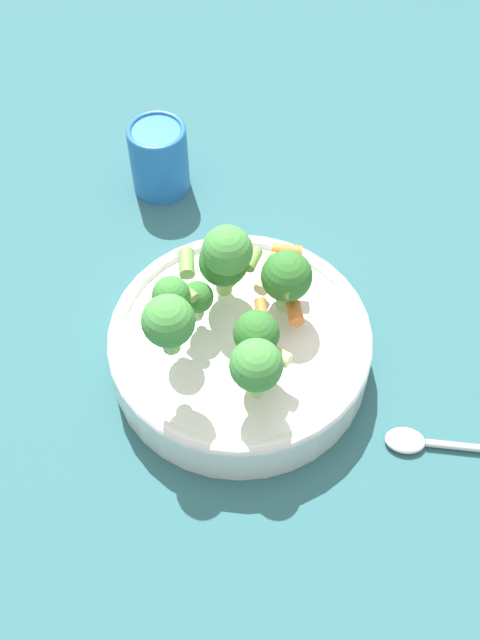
{
  "coord_description": "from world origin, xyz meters",
  "views": [
    {
      "loc": [
        0.08,
        -0.38,
        0.61
      ],
      "look_at": [
        0.0,
        0.0,
        0.07
      ],
      "focal_mm": 42.0,
      "sensor_mm": 36.0,
      "label": 1
    }
  ],
  "objects": [
    {
      "name": "ground_plane",
      "position": [
        0.0,
        0.0,
        0.0
      ],
      "size": [
        3.0,
        3.0,
        0.0
      ],
      "primitive_type": "plane",
      "color": "#2D6066"
    },
    {
      "name": "cup",
      "position": [
        -0.14,
        0.22,
        0.04
      ],
      "size": [
        0.06,
        0.06,
        0.08
      ],
      "color": "#2366B2",
      "rests_on": "ground_plane"
    },
    {
      "name": "spoon",
      "position": [
        0.2,
        -0.05,
        0.0
      ],
      "size": [
        0.19,
        0.03,
        0.01
      ],
      "rotation": [
        0.0,
        0.0,
        9.52
      ],
      "color": "silver",
      "rests_on": "ground_plane"
    },
    {
      "name": "bowl",
      "position": [
        0.0,
        0.0,
        0.03
      ],
      "size": [
        0.24,
        0.24,
        0.05
      ],
      "color": "white",
      "rests_on": "ground_plane"
    },
    {
      "name": "pasta_salad",
      "position": [
        -0.01,
        -0.0,
        0.1
      ],
      "size": [
        0.13,
        0.16,
        0.1
      ],
      "color": "#8CB766",
      "rests_on": "bowl"
    }
  ]
}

